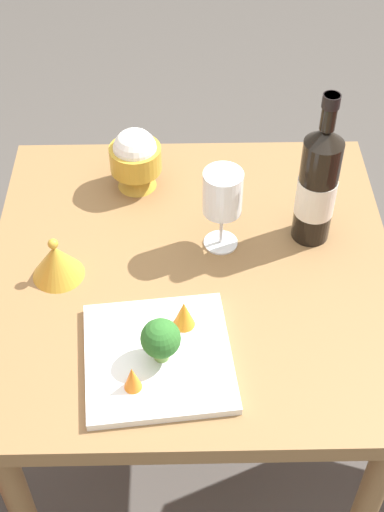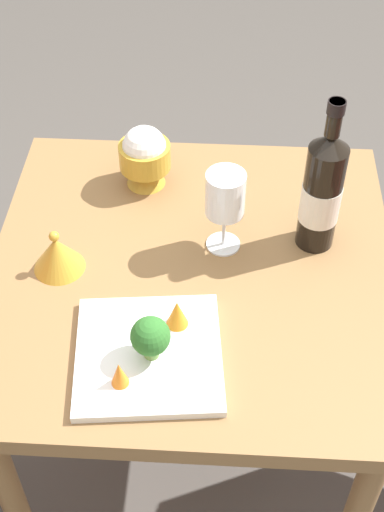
% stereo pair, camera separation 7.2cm
% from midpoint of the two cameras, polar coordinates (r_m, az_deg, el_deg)
% --- Properties ---
extents(ground_plane, '(8.00, 8.00, 0.00)m').
position_cam_midpoint_polar(ground_plane, '(1.97, -1.09, -15.44)').
color(ground_plane, '#4C4742').
extents(dining_table, '(0.79, 0.79, 0.72)m').
position_cam_midpoint_polar(dining_table, '(1.45, -1.43, -3.54)').
color(dining_table, olive).
rests_on(dining_table, ground_plane).
extents(wine_bottle, '(0.08, 0.08, 0.33)m').
position_cam_midpoint_polar(wine_bottle, '(1.37, 8.52, 5.61)').
color(wine_bottle, black).
rests_on(wine_bottle, dining_table).
extents(wine_glass, '(0.08, 0.08, 0.18)m').
position_cam_midpoint_polar(wine_glass, '(1.34, 0.91, 4.91)').
color(wine_glass, white).
rests_on(wine_glass, dining_table).
extents(rice_bowl, '(0.11, 0.11, 0.14)m').
position_cam_midpoint_polar(rice_bowl, '(1.52, -5.92, 7.78)').
color(rice_bowl, gold).
rests_on(rice_bowl, dining_table).
extents(rice_bowl_lid, '(0.10, 0.10, 0.09)m').
position_cam_midpoint_polar(rice_bowl_lid, '(1.37, -12.30, -0.41)').
color(rice_bowl_lid, gold).
rests_on(rice_bowl_lid, dining_table).
extents(serving_plate, '(0.27, 0.27, 0.02)m').
position_cam_midpoint_polar(serving_plate, '(1.24, -4.41, -8.12)').
color(serving_plate, white).
rests_on(serving_plate, dining_table).
extents(broccoli_floret, '(0.07, 0.07, 0.09)m').
position_cam_midpoint_polar(broccoli_floret, '(1.19, -4.28, -6.71)').
color(broccoli_floret, '#729E4C').
rests_on(broccoli_floret, serving_plate).
extents(carrot_garnish_left, '(0.03, 0.03, 0.05)m').
position_cam_midpoint_polar(carrot_garnish_left, '(1.18, -6.58, -9.73)').
color(carrot_garnish_left, orange).
rests_on(carrot_garnish_left, serving_plate).
extents(carrot_garnish_right, '(0.04, 0.04, 0.06)m').
position_cam_midpoint_polar(carrot_garnish_right, '(1.25, -2.32, -4.70)').
color(carrot_garnish_right, orange).
rests_on(carrot_garnish_right, serving_plate).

